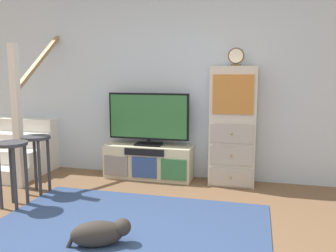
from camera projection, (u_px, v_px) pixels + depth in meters
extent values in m
cube|color=silver|center=(174.00, 80.00, 4.87)|extent=(6.40, 0.12, 2.70)
cube|color=navy|center=(128.00, 228.00, 3.29)|extent=(2.60, 1.80, 0.01)
cube|color=beige|center=(148.00, 162.00, 4.86)|extent=(1.21, 0.36, 0.46)
cube|color=gray|center=(116.00, 166.00, 4.78)|extent=(0.34, 0.02, 0.28)
cube|color=#2D4784|center=(144.00, 168.00, 4.68)|extent=(0.34, 0.02, 0.28)
cube|color=#337042|center=(174.00, 170.00, 4.58)|extent=(0.34, 0.02, 0.28)
cube|color=black|center=(144.00, 152.00, 4.65)|extent=(0.55, 0.02, 0.09)
cube|color=black|center=(149.00, 144.00, 4.85)|extent=(0.36, 0.22, 0.02)
cylinder|color=black|center=(149.00, 141.00, 4.84)|extent=(0.05, 0.05, 0.06)
cube|color=black|center=(148.00, 116.00, 4.79)|extent=(1.13, 0.05, 0.63)
cube|color=#2D6B38|center=(148.00, 117.00, 4.76)|extent=(1.08, 0.01, 0.58)
cube|color=beige|center=(233.00, 126.00, 4.51)|extent=(0.58, 0.34, 1.53)
cube|color=#ADA497|center=(231.00, 177.00, 4.43)|extent=(0.53, 0.02, 0.24)
sphere|color=olive|center=(231.00, 178.00, 4.42)|extent=(0.03, 0.03, 0.03)
cube|color=#ADA497|center=(231.00, 156.00, 4.39)|extent=(0.53, 0.02, 0.24)
sphere|color=olive|center=(231.00, 156.00, 4.37)|extent=(0.03, 0.03, 0.03)
cube|color=#ADA497|center=(232.00, 134.00, 4.35)|extent=(0.53, 0.02, 0.24)
sphere|color=olive|center=(232.00, 134.00, 4.33)|extent=(0.03, 0.03, 0.03)
cube|color=#BC7533|center=(233.00, 94.00, 4.28)|extent=(0.49, 0.02, 0.48)
cube|color=#4C3823|center=(236.00, 65.00, 4.38)|extent=(0.12, 0.08, 0.02)
cylinder|color=brown|center=(236.00, 56.00, 4.36)|extent=(0.20, 0.04, 0.20)
cylinder|color=beige|center=(236.00, 56.00, 4.33)|extent=(0.17, 0.01, 0.17)
cube|color=silver|center=(8.00, 163.00, 4.96)|extent=(0.90, 0.26, 0.38)
cube|color=silver|center=(20.00, 152.00, 5.19)|extent=(0.90, 0.26, 0.57)
cube|color=silver|center=(30.00, 143.00, 5.43)|extent=(0.90, 0.26, 0.76)
cube|color=silver|center=(40.00, 134.00, 5.66)|extent=(0.90, 0.26, 0.95)
cube|color=silver|center=(17.00, 117.00, 4.35)|extent=(0.09, 0.09, 1.80)
cube|color=#9E7547|center=(44.00, 54.00, 4.86)|extent=(0.06, 1.33, 0.99)
cylinder|color=#333338|center=(0.00, 178.00, 3.72)|extent=(0.04, 0.04, 0.68)
cylinder|color=#333338|center=(15.00, 179.00, 3.67)|extent=(0.04, 0.04, 0.68)
cylinder|color=#333338|center=(12.00, 173.00, 3.90)|extent=(0.04, 0.04, 0.68)
cylinder|color=#333338|center=(26.00, 175.00, 3.85)|extent=(0.04, 0.04, 0.68)
cylinder|color=#333338|center=(11.00, 144.00, 3.73)|extent=(0.34, 0.34, 0.03)
cylinder|color=#333338|center=(26.00, 168.00, 4.16)|extent=(0.04, 0.04, 0.67)
cylinder|color=#333338|center=(39.00, 169.00, 4.11)|extent=(0.04, 0.04, 0.67)
cylinder|color=#333338|center=(35.00, 164.00, 4.34)|extent=(0.04, 0.04, 0.67)
cylinder|color=#333338|center=(49.00, 165.00, 4.29)|extent=(0.04, 0.04, 0.67)
cylinder|color=#333338|center=(36.00, 138.00, 4.17)|extent=(0.34, 0.34, 0.03)
ellipsoid|color=#332D28|center=(97.00, 234.00, 2.93)|extent=(0.48, 0.36, 0.22)
sphere|color=#332D28|center=(122.00, 227.00, 2.96)|extent=(0.15, 0.15, 0.15)
cylinder|color=#332D28|center=(72.00, 239.00, 2.90)|extent=(0.11, 0.07, 0.16)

